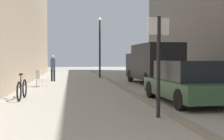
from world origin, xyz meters
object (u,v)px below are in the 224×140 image
at_px(cafe_chair_near_window, 40,77).
at_px(lamp_post, 100,43).
at_px(pedestrian_main_foreground, 53,66).
at_px(parked_car, 186,82).
at_px(delivery_van, 153,63).
at_px(street_sign_post, 159,58).
at_px(bicycle_leaning, 22,89).

bearing_deg(cafe_chair_near_window, lamp_post, 116.27).
xyz_separation_m(pedestrian_main_foreground, parked_car, (5.12, -10.16, -0.30)).
xyz_separation_m(parked_car, cafe_chair_near_window, (-5.58, 6.28, -0.17)).
xyz_separation_m(delivery_van, parked_car, (-0.87, -7.13, -0.55)).
relative_size(parked_car, lamp_post, 0.89).
bearing_deg(parked_car, pedestrian_main_foreground, 114.99).
bearing_deg(cafe_chair_near_window, pedestrian_main_foreground, 138.77).
height_order(street_sign_post, lamp_post, lamp_post).
relative_size(delivery_van, cafe_chair_near_window, 5.89).
height_order(delivery_van, bicycle_leaning, delivery_van).
bearing_deg(cafe_chair_near_window, street_sign_post, -10.34).
distance_m(delivery_van, bicycle_leaning, 8.69).
xyz_separation_m(pedestrian_main_foreground, cafe_chair_near_window, (-0.46, -3.88, -0.47)).
height_order(pedestrian_main_foreground, lamp_post, lamp_post).
relative_size(parked_car, bicycle_leaning, 2.40).
bearing_deg(delivery_van, parked_car, -98.71).
bearing_deg(lamp_post, parked_car, -82.87).
distance_m(lamp_post, bicycle_leaning, 12.63).
bearing_deg(pedestrian_main_foreground, parked_car, 137.41).
height_order(lamp_post, bicycle_leaning, lamp_post).
distance_m(delivery_van, street_sign_post, 9.81).
relative_size(delivery_van, street_sign_post, 2.13).
bearing_deg(lamp_post, cafe_chair_near_window, -119.25).
height_order(delivery_van, lamp_post, lamp_post).
distance_m(street_sign_post, lamp_post, 15.66).
height_order(delivery_van, cafe_chair_near_window, delivery_van).
relative_size(parked_car, street_sign_post, 1.64).
height_order(parked_car, cafe_chair_near_window, parked_car).
xyz_separation_m(pedestrian_main_foreground, bicycle_leaning, (-0.63, -8.59, -0.63)).
relative_size(pedestrian_main_foreground, street_sign_post, 0.68).
bearing_deg(parked_car, lamp_post, 95.35).
distance_m(street_sign_post, bicycle_leaning, 5.73).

